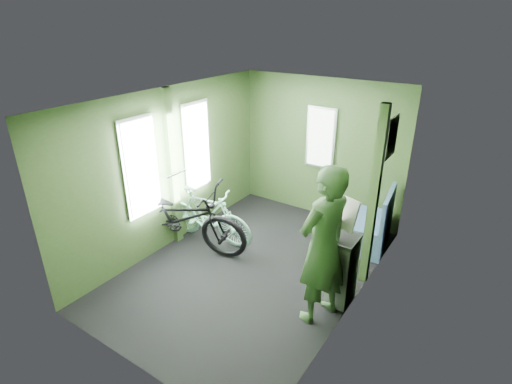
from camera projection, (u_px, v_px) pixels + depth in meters
room at (251, 168)px, 4.91m from camera, size 4.00×4.02×2.31m
bicycle_black at (183, 249)px, 5.89m from camera, size 2.17×1.27×1.16m
bicycle_mint at (208, 241)px, 6.09m from camera, size 1.53×0.70×0.95m
passenger at (323, 246)px, 4.23m from camera, size 0.64×0.78×1.84m
waste_box at (343, 270)px, 4.66m from camera, size 0.26×0.36×0.87m
bench_seat at (372, 230)px, 5.86m from camera, size 0.59×0.93×0.92m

